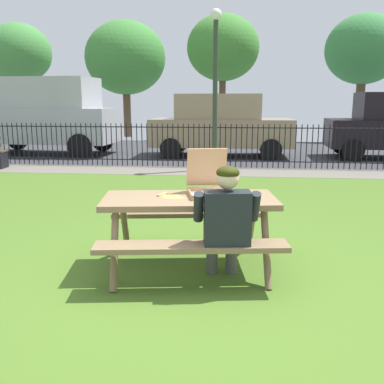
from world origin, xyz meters
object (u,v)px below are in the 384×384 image
picnic_table_foreground (189,213)px  pizza_slice_on_table (170,196)px  lamp_post_walkway (215,74)px  parked_car_left (221,124)px  far_tree_midleft (125,58)px  adult_at_table (226,221)px  pizza_box_open (209,184)px  far_tree_center (223,48)px  far_tree_midright (364,50)px  far_tree_left (19,54)px  parked_car_far_left (44,114)px

picnic_table_foreground → pizza_slice_on_table: size_ratio=6.54×
lamp_post_walkway → parked_car_left: size_ratio=0.89×
parked_car_left → far_tree_midleft: (-4.75, 6.85, 2.66)m
far_tree_midleft → pizza_slice_on_table: bearing=-74.2°
adult_at_table → parked_car_left: (-0.41, 9.76, 0.35)m
parked_car_left → far_tree_midleft: bearing=124.7°
picnic_table_foreground → pizza_box_open: bearing=43.4°
far_tree_center → pizza_slice_on_table: bearing=-90.0°
pizza_box_open → far_tree_midleft: far_tree_midleft is taller
far_tree_center → far_tree_midright: far_tree_center is taller
picnic_table_foreground → far_tree_left: size_ratio=0.37×
lamp_post_walkway → parked_car_far_left: bearing=154.4°
pizza_slice_on_table → adult_at_table: 0.78m
parked_car_left → lamp_post_walkway: bearing=-91.0°
adult_at_table → lamp_post_walkway: lamp_post_walkway is taller
parked_car_far_left → pizza_slice_on_table: bearing=-58.9°
far_tree_midleft → parked_car_far_left: bearing=-98.6°
pizza_slice_on_table → parked_car_far_left: size_ratio=0.06×
pizza_slice_on_table → far_tree_midright: 17.57m
picnic_table_foreground → far_tree_left: 19.28m
picnic_table_foreground → adult_at_table: size_ratio=1.67×
pizza_slice_on_table → far_tree_left: bearing=121.2°
pizza_box_open → adult_at_table: pizza_box_open is taller
picnic_table_foreground → pizza_slice_on_table: pizza_slice_on_table is taller
far_tree_midleft → parked_car_left: bearing=-55.3°
lamp_post_walkway → far_tree_left: 13.88m
adult_at_table → parked_car_far_left: 11.57m
pizza_slice_on_table → parked_car_left: parked_car_left is taller
parked_car_left → adult_at_table: bearing=-87.6°
picnic_table_foreground → far_tree_center: bearing=90.8°
pizza_slice_on_table → far_tree_midleft: size_ratio=0.06×
parked_car_far_left → far_tree_center: bearing=50.8°
parked_car_left → far_tree_left: (-9.96, 6.85, 2.91)m
lamp_post_walkway → parked_car_far_left: 6.44m
pizza_box_open → adult_at_table: bearing=-72.0°
picnic_table_foreground → parked_car_far_left: size_ratio=0.41×
lamp_post_walkway → far_tree_midleft: 10.76m
pizza_box_open → far_tree_center: size_ratio=0.11×
pizza_box_open → far_tree_midleft: (-4.96, 15.98, 2.78)m
parked_car_far_left → far_tree_midright: size_ratio=0.88×
far_tree_midright → parked_car_left: bearing=-131.3°
far_tree_center → pizza_box_open: bearing=-88.6°
parked_car_far_left → far_tree_left: 8.44m
far_tree_midleft → lamp_post_walkway: bearing=-63.9°
pizza_box_open → parked_car_left: 9.13m
parked_car_left → far_tree_left: far_tree_left is taller
pizza_slice_on_table → parked_car_far_left: parked_car_far_left is taller
pizza_slice_on_table → far_tree_center: 16.46m
adult_at_table → far_tree_left: 19.85m
pizza_box_open → pizza_slice_on_table: pizza_box_open is taller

